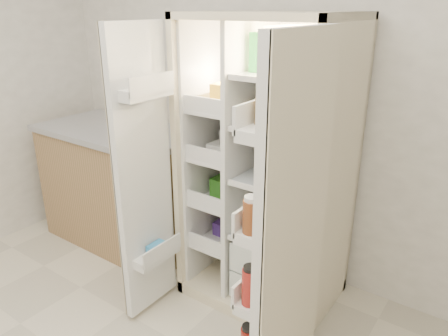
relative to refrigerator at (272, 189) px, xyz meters
The scene contains 5 objects.
wall_back 0.72m from the refrigerator, 115.34° to the left, with size 4.00×0.02×2.70m, color white.
refrigerator is the anchor object (origin of this frame).
freezer_door 0.81m from the refrigerator, 130.35° to the right, with size 0.15×0.40×1.72m.
fridge_door 0.85m from the refrigerator, 56.15° to the right, with size 0.17×0.58×1.72m.
kitchen_counter 1.33m from the refrigerator, behind, with size 1.31×0.70×0.95m.
Camera 1 is at (1.35, -0.52, 1.83)m, focal length 34.00 mm.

